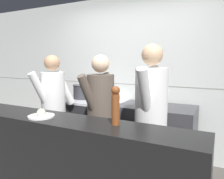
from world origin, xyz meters
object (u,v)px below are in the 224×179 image
(plated_dish_main, at_px, (41,115))
(chef_line, at_px, (151,115))
(chef_head_cook, at_px, (54,106))
(chef_sous, at_px, (101,114))
(pepper_mill, at_px, (116,105))
(oven_range, at_px, (94,126))
(stock_pot, at_px, (82,91))
(mixing_bowl_steel, at_px, (155,102))
(sauce_pot, at_px, (107,94))

(plated_dish_main, xyz_separation_m, chef_line, (0.94, 0.67, -0.04))
(chef_head_cook, distance_m, chef_sous, 0.81)
(pepper_mill, bearing_deg, oven_range, 128.64)
(stock_pot, height_order, mixing_bowl_steel, stock_pot)
(pepper_mill, bearing_deg, plated_dish_main, -172.00)
(oven_range, height_order, pepper_mill, pepper_mill)
(chef_head_cook, bearing_deg, stock_pot, 105.64)
(plated_dish_main, distance_m, chef_head_cook, 0.87)
(sauce_pot, relative_size, chef_line, 0.18)
(oven_range, bearing_deg, mixing_bowl_steel, 0.38)
(stock_pot, distance_m, chef_line, 1.62)
(stock_pot, height_order, chef_head_cook, chef_head_cook)
(stock_pot, xyz_separation_m, mixing_bowl_steel, (1.26, 0.01, -0.08))
(sauce_pot, bearing_deg, chef_sous, -66.79)
(plated_dish_main, bearing_deg, chef_line, 35.54)
(plated_dish_main, height_order, chef_line, chef_line)
(pepper_mill, distance_m, chef_head_cook, 1.43)
(stock_pot, bearing_deg, pepper_mill, -45.62)
(stock_pot, relative_size, sauce_pot, 1.00)
(oven_range, relative_size, chef_line, 0.60)
(chef_head_cook, bearing_deg, pepper_mill, -10.13)
(oven_range, distance_m, chef_head_cook, 0.87)
(plated_dish_main, distance_m, chef_line, 1.16)
(chef_head_cook, height_order, chef_sous, chef_head_cook)
(mixing_bowl_steel, bearing_deg, stock_pot, -179.62)
(oven_range, xyz_separation_m, chef_sous, (0.58, -0.76, 0.45))
(sauce_pot, height_order, chef_sous, chef_sous)
(chef_line, bearing_deg, chef_sous, -178.75)
(mixing_bowl_steel, height_order, chef_sous, chef_sous)
(chef_sous, bearing_deg, mixing_bowl_steel, 72.83)
(stock_pot, height_order, pepper_mill, pepper_mill)
(mixing_bowl_steel, bearing_deg, chef_line, -77.34)
(oven_range, xyz_separation_m, mixing_bowl_steel, (1.03, 0.01, 0.50))
(chef_head_cook, xyz_separation_m, chef_sous, (0.80, -0.06, -0.00))
(oven_range, distance_m, pepper_mill, 1.82)
(oven_range, height_order, chef_line, chef_line)
(sauce_pot, xyz_separation_m, mixing_bowl_steel, (0.81, -0.05, -0.05))
(plated_dish_main, distance_m, chef_sous, 0.74)
(pepper_mill, bearing_deg, chef_line, 74.72)
(sauce_pot, relative_size, chef_head_cook, 0.19)
(stock_pot, distance_m, mixing_bowl_steel, 1.27)
(mixing_bowl_steel, bearing_deg, pepper_mill, -89.29)
(plated_dish_main, bearing_deg, sauce_pot, 91.43)
(oven_range, bearing_deg, chef_line, -31.94)
(plated_dish_main, bearing_deg, oven_range, 100.37)
(sauce_pot, relative_size, plated_dish_main, 1.15)
(pepper_mill, relative_size, chef_sous, 0.22)
(sauce_pot, height_order, mixing_bowl_steel, sauce_pot)
(plated_dish_main, relative_size, chef_line, 0.15)
(stock_pot, height_order, sauce_pot, stock_pot)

